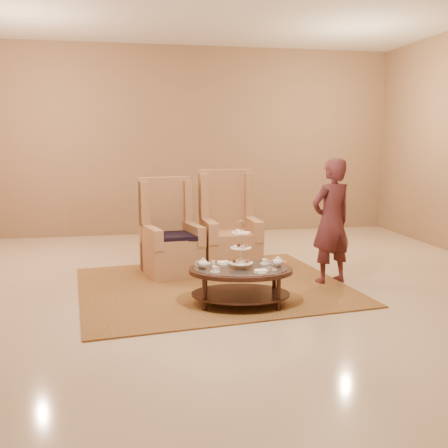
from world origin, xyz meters
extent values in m
plane|color=beige|center=(0.00, 0.00, 0.00)|extent=(8.00, 8.00, 0.00)
cube|color=beige|center=(0.00, 0.00, 0.00)|extent=(8.00, 8.00, 0.02)
cube|color=#8F6D4E|center=(0.00, 4.00, 1.75)|extent=(8.00, 0.04, 3.50)
cube|color=olive|center=(-0.09, 0.33, 0.01)|extent=(3.45, 2.98, 0.02)
cylinder|color=black|center=(-0.32, -0.55, 0.18)|extent=(0.05, 0.05, 0.37)
cylinder|color=black|center=(0.44, -0.68, 0.18)|extent=(0.05, 0.05, 0.37)
cylinder|color=black|center=(-0.25, -0.15, 0.18)|extent=(0.05, 0.05, 0.37)
cylinder|color=black|center=(0.51, -0.28, 0.18)|extent=(0.05, 0.05, 0.37)
cylinder|color=silver|center=(0.09, -0.42, 0.65)|extent=(0.01, 0.01, 0.46)
torus|color=silver|center=(0.09, -0.42, 0.88)|extent=(0.12, 0.03, 0.12)
cylinder|color=silver|center=(0.09, -0.42, 0.48)|extent=(0.30, 0.30, 0.01)
cylinder|color=silver|center=(0.09, -0.42, 0.64)|extent=(0.27, 0.27, 0.01)
cylinder|color=silver|center=(0.09, -0.42, 0.81)|extent=(0.23, 0.23, 0.01)
cylinder|color=#C46573|center=(0.16, -0.43, 0.50)|extent=(0.04, 0.04, 0.03)
cylinder|color=#E3BF71|center=(0.11, -0.35, 0.50)|extent=(0.04, 0.04, 0.03)
cylinder|color=brown|center=(0.02, -0.41, 0.50)|extent=(0.04, 0.04, 0.03)
cylinder|color=white|center=(0.08, -0.49, 0.50)|extent=(0.04, 0.04, 0.03)
ellipsoid|color=#E3BF71|center=(0.16, -0.41, 0.66)|extent=(0.05, 0.05, 0.03)
ellipsoid|color=brown|center=(0.09, -0.36, 0.66)|extent=(0.05, 0.05, 0.03)
ellipsoid|color=white|center=(0.03, -0.43, 0.66)|extent=(0.05, 0.05, 0.03)
ellipsoid|color=#C46573|center=(0.10, -0.48, 0.66)|extent=(0.05, 0.05, 0.03)
cube|color=brown|center=(0.15, -0.40, 0.82)|extent=(0.05, 0.03, 0.02)
cube|color=white|center=(0.07, -0.37, 0.82)|extent=(0.05, 0.03, 0.02)
cube|color=#C46573|center=(0.04, -0.44, 0.82)|extent=(0.05, 0.03, 0.02)
cube|color=#E3BF71|center=(0.12, -0.47, 0.82)|extent=(0.05, 0.03, 0.02)
ellipsoid|color=silver|center=(-0.31, -0.37, 0.47)|extent=(0.13, 0.13, 0.09)
cylinder|color=silver|center=(-0.31, -0.37, 0.52)|extent=(0.06, 0.06, 0.01)
sphere|color=silver|center=(-0.31, -0.37, 0.53)|extent=(0.02, 0.02, 0.02)
cone|color=silver|center=(-0.24, -0.38, 0.48)|extent=(0.07, 0.03, 0.05)
torus|color=silver|center=(-0.36, -0.36, 0.47)|extent=(0.06, 0.02, 0.06)
ellipsoid|color=silver|center=(0.50, -0.44, 0.47)|extent=(0.13, 0.13, 0.09)
cylinder|color=silver|center=(0.50, -0.44, 0.52)|extent=(0.06, 0.06, 0.01)
sphere|color=silver|center=(0.50, -0.44, 0.53)|extent=(0.02, 0.02, 0.02)
cone|color=silver|center=(0.57, -0.45, 0.48)|extent=(0.07, 0.03, 0.05)
torus|color=silver|center=(0.45, -0.43, 0.47)|extent=(0.06, 0.02, 0.06)
cylinder|color=silver|center=(-0.21, -0.54, 0.42)|extent=(0.12, 0.12, 0.01)
cylinder|color=silver|center=(-0.21, -0.54, 0.45)|extent=(0.07, 0.07, 0.05)
torus|color=silver|center=(-0.17, -0.54, 0.45)|extent=(0.03, 0.01, 0.03)
cylinder|color=silver|center=(0.40, -0.30, 0.42)|extent=(0.12, 0.12, 0.01)
cylinder|color=silver|center=(0.40, -0.30, 0.45)|extent=(0.07, 0.07, 0.05)
torus|color=silver|center=(0.43, -0.31, 0.45)|extent=(0.03, 0.01, 0.03)
cylinder|color=silver|center=(-0.06, -0.21, 0.42)|extent=(0.17, 0.17, 0.01)
cube|color=#EAE4C6|center=(-0.06, -0.21, 0.44)|extent=(0.13, 0.10, 0.02)
cylinder|color=silver|center=(0.26, -0.64, 0.42)|extent=(0.17, 0.17, 0.01)
cube|color=#EAE4C6|center=(0.26, -0.64, 0.44)|extent=(0.13, 0.10, 0.02)
cylinder|color=silver|center=(-0.18, -0.28, 0.45)|extent=(0.05, 0.05, 0.06)
cylinder|color=silver|center=(0.42, -0.61, 0.43)|extent=(0.06, 0.06, 0.01)
cylinder|color=#C46573|center=(0.42, -0.61, 0.44)|extent=(0.04, 0.04, 0.01)
cylinder|color=silver|center=(0.40, -0.52, 0.43)|extent=(0.06, 0.06, 0.01)
cylinder|color=brown|center=(0.40, -0.52, 0.44)|extent=(0.04, 0.04, 0.01)
cylinder|color=silver|center=(-0.22, -0.19, 0.43)|extent=(0.06, 0.06, 0.01)
cylinder|color=white|center=(-0.22, -0.19, 0.44)|extent=(0.04, 0.04, 0.01)
cube|color=tan|center=(-0.53, 0.99, 0.21)|extent=(0.84, 0.84, 0.42)
cube|color=tan|center=(-0.52, 0.94, 0.47)|extent=(0.71, 0.71, 0.10)
cube|color=tan|center=(-0.60, 1.27, 0.64)|extent=(0.71, 0.30, 1.29)
cube|color=tan|center=(-0.88, 1.15, 0.94)|extent=(0.15, 0.24, 0.59)
cube|color=tan|center=(-0.30, 1.30, 0.94)|extent=(0.15, 0.24, 0.59)
cube|color=tan|center=(-0.80, 0.87, 0.54)|extent=(0.27, 0.63, 0.26)
cube|color=tan|center=(-0.24, 1.01, 0.54)|extent=(0.27, 0.63, 0.26)
cube|color=black|center=(-0.51, 0.91, 0.53)|extent=(0.59, 0.55, 0.06)
cube|color=tan|center=(0.27, 1.07, 0.22)|extent=(0.77, 0.77, 0.44)
cube|color=tan|center=(0.28, 1.02, 0.50)|extent=(0.66, 0.66, 0.11)
cube|color=tan|center=(0.26, 1.38, 0.69)|extent=(0.75, 0.18, 1.37)
cube|color=tan|center=(-0.05, 1.32, 1.00)|extent=(0.12, 0.24, 0.63)
cube|color=tan|center=(0.58, 1.35, 1.00)|extent=(0.12, 0.24, 0.63)
cube|color=tan|center=(-0.03, 1.00, 0.58)|extent=(0.16, 0.67, 0.27)
cube|color=tan|center=(0.58, 1.03, 0.58)|extent=(0.16, 0.67, 0.27)
imported|color=#4E2125|center=(1.39, 0.24, 0.78)|extent=(0.66, 0.53, 1.57)
camera|label=1|loc=(-1.04, -5.51, 1.78)|focal=40.00mm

